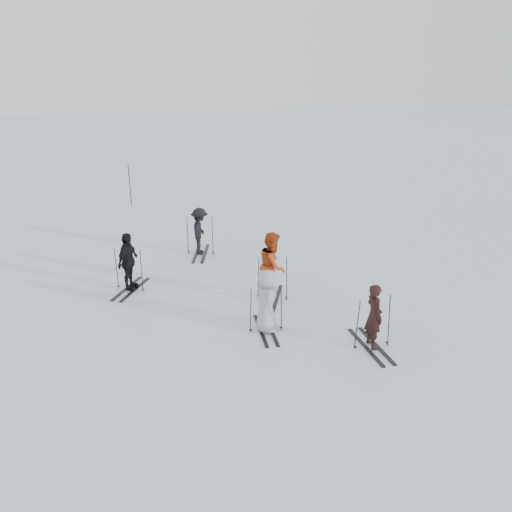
{
  "coord_description": "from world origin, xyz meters",
  "views": [
    {
      "loc": [
        -2.1,
        -11.66,
        5.9
      ],
      "look_at": [
        0.0,
        1.0,
        1.0
      ],
      "focal_mm": 35.0,
      "sensor_mm": 36.0,
      "label": 1
    }
  ],
  "objects": [
    {
      "name": "ground",
      "position": [
        0.0,
        0.0,
        0.0
      ],
      "size": [
        120.0,
        120.0,
        0.0
      ],
      "primitive_type": "plane",
      "color": "silver",
      "rests_on": "ground"
    },
    {
      "name": "skier_near_dark",
      "position": [
        2.04,
        -2.48,
        0.75
      ],
      "size": [
        0.41,
        0.58,
        1.49
      ],
      "primitive_type": "imported",
      "rotation": [
        0.0,
        0.0,
        1.67
      ],
      "color": "black",
      "rests_on": "ground"
    },
    {
      "name": "skier_red",
      "position": [
        0.34,
        0.35,
        0.92
      ],
      "size": [
        0.95,
        1.07,
        1.84
      ],
      "primitive_type": "imported",
      "rotation": [
        0.0,
        0.0,
        1.24
      ],
      "color": "#AC3C13",
      "rests_on": "ground"
    },
    {
      "name": "skier_grey",
      "position": [
        -0.15,
        -1.37,
        0.76
      ],
      "size": [
        0.49,
        0.75,
        1.52
      ],
      "primitive_type": "imported",
      "rotation": [
        0.0,
        0.0,
        1.58
      ],
      "color": "#9FA3A8",
      "rests_on": "ground"
    },
    {
      "name": "skier_uphill_left",
      "position": [
        -3.49,
        1.55,
        0.82
      ],
      "size": [
        0.76,
        1.04,
        1.64
      ],
      "primitive_type": "imported",
      "rotation": [
        0.0,
        0.0,
        1.14
      ],
      "color": "black",
      "rests_on": "ground"
    },
    {
      "name": "skier_uphill_far",
      "position": [
        -1.37,
        4.09,
        0.78
      ],
      "size": [
        0.75,
        1.09,
        1.55
      ],
      "primitive_type": "imported",
      "rotation": [
        0.0,
        0.0,
        1.38
      ],
      "color": "black",
      "rests_on": "ground"
    },
    {
      "name": "skis_near_dark",
      "position": [
        2.04,
        -2.48,
        0.63
      ],
      "size": [
        1.81,
        1.08,
        1.26
      ],
      "primitive_type": null,
      "rotation": [
        0.0,
        0.0,
        1.67
      ],
      "color": "black",
      "rests_on": "ground"
    },
    {
      "name": "skis_red",
      "position": [
        0.34,
        0.35,
        0.62
      ],
      "size": [
        1.91,
        1.41,
        1.25
      ],
      "primitive_type": null,
      "rotation": [
        0.0,
        0.0,
        1.24
      ],
      "color": "black",
      "rests_on": "ground"
    },
    {
      "name": "skis_grey",
      "position": [
        -0.15,
        -1.37,
        0.59
      ],
      "size": [
        1.64,
        0.88,
        1.19
      ],
      "primitive_type": null,
      "rotation": [
        0.0,
        0.0,
        1.58
      ],
      "color": "black",
      "rests_on": "ground"
    },
    {
      "name": "skis_uphill_left",
      "position": [
        -3.49,
        1.55,
        0.63
      ],
      "size": [
        1.94,
        1.54,
        1.26
      ],
      "primitive_type": null,
      "rotation": [
        0.0,
        0.0,
        1.14
      ],
      "color": "black",
      "rests_on": "ground"
    },
    {
      "name": "skis_uphill_far",
      "position": [
        -1.37,
        4.09,
        0.67
      ],
      "size": [
        2.0,
        1.31,
        1.35
      ],
      "primitive_type": null,
      "rotation": [
        0.0,
        0.0,
        1.38
      ],
      "color": "black",
      "rests_on": "ground"
    },
    {
      "name": "piste_marker",
      "position": [
        -4.09,
        11.02,
        0.91
      ],
      "size": [
        0.04,
        0.04,
        1.82
      ],
      "primitive_type": "cylinder",
      "rotation": [
        0.0,
        0.0,
        0.07
      ],
      "color": "black",
      "rests_on": "ground"
    }
  ]
}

